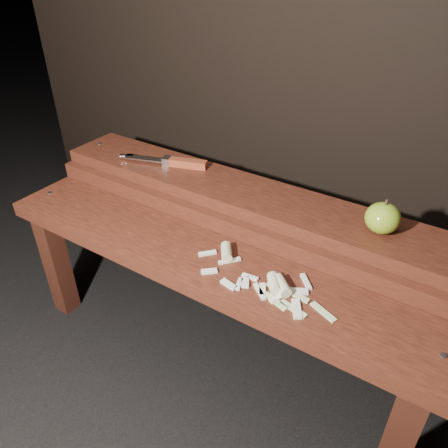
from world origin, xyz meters
The scene contains 6 objects.
ground centered at (0.00, 0.00, 0.00)m, with size 60.00×60.00×0.00m, color black.
bench_front_tier centered at (0.00, -0.06, 0.35)m, with size 1.20×0.20×0.42m.
bench_rear_tier centered at (0.00, 0.17, 0.41)m, with size 1.20×0.21×0.50m.
apple centered at (0.36, 0.17, 0.54)m, with size 0.08×0.08×0.08m.
knife centered at (-0.25, 0.18, 0.51)m, with size 0.27×0.11×0.02m.
apple_scraps centered at (0.18, -0.05, 0.43)m, with size 0.37×0.14×0.03m.
Camera 1 is at (0.51, -0.72, 1.08)m, focal length 35.00 mm.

